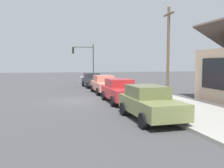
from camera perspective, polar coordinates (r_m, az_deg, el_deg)
ground_plane at (r=17.29m, az=-8.41°, el=-4.02°), size 120.00×120.00×0.00m
sidewalk_curb at (r=18.66m, az=9.00°, el=-3.14°), size 60.00×4.20×0.16m
car_charcoal at (r=27.35m, az=-4.66°, el=0.94°), size 4.53×2.09×1.59m
car_coral at (r=21.69m, az=-1.86°, el=-0.03°), size 4.68×2.01×1.59m
car_cherry at (r=16.45m, az=1.99°, el=-1.56°), size 4.45×2.02×1.59m
car_olive at (r=11.48m, az=8.89°, el=-4.38°), size 4.33×2.08×1.59m
traffic_light_main at (r=31.53m, az=-6.37°, el=6.30°), size 0.37×2.79×5.20m
utility_pole_wooden at (r=21.68m, az=13.17°, el=8.08°), size 1.80×0.24×7.50m
fire_hydrant_red at (r=24.84m, az=-0.32°, el=-0.15°), size 0.22×0.22×0.71m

